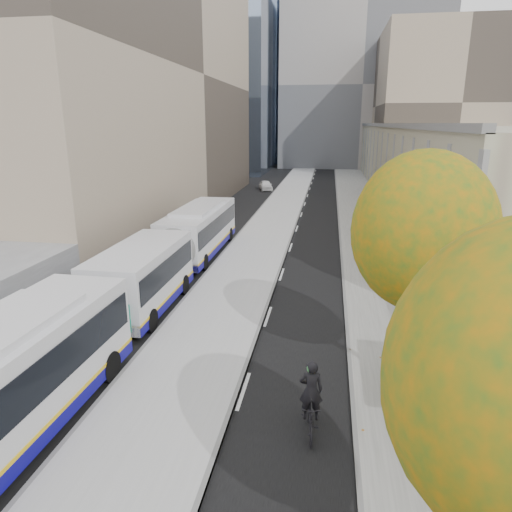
% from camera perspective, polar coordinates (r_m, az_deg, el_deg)
% --- Properties ---
extents(bus_platform, '(4.25, 150.00, 0.15)m').
position_cam_1_polar(bus_platform, '(36.98, 1.55, 3.34)').
color(bus_platform, '#AEAEAE').
rests_on(bus_platform, ground).
extents(sidewalk, '(4.75, 150.00, 0.08)m').
position_cam_1_polar(sidewalk, '(36.84, 14.00, 2.75)').
color(sidewalk, gray).
rests_on(sidewalk, ground).
extents(building_tan, '(18.00, 92.00, 8.00)m').
position_cam_1_polar(building_tan, '(66.53, 22.24, 11.35)').
color(building_tan, gray).
rests_on(building_tan, ground).
extents(building_midrise, '(24.00, 46.00, 25.00)m').
position_cam_1_polar(building_midrise, '(47.97, -21.43, 20.19)').
color(building_midrise, gray).
rests_on(building_midrise, ground).
extents(building_far_block, '(30.00, 18.00, 30.00)m').
position_cam_1_polar(building_far_block, '(97.10, 12.85, 19.82)').
color(building_far_block, gray).
rests_on(building_far_block, ground).
extents(bus_shelter, '(1.90, 4.40, 2.53)m').
position_cam_1_polar(bus_shelter, '(14.10, 28.94, -11.83)').
color(bus_shelter, '#383A3F').
rests_on(bus_shelter, sidewalk).
extents(tree_c, '(4.20, 4.20, 7.28)m').
position_cam_1_polar(tree_c, '(14.36, 20.12, 2.82)').
color(tree_c, black).
rests_on(tree_c, sidewalk).
extents(bus_far, '(2.68, 18.06, 3.01)m').
position_cam_1_polar(bus_far, '(26.39, -9.45, 1.33)').
color(bus_far, silver).
rests_on(bus_far, ground).
extents(cyclist, '(0.68, 1.80, 2.25)m').
position_cam_1_polar(cyclist, '(13.30, 6.81, -18.22)').
color(cyclist, black).
rests_on(cyclist, ground).
extents(distant_car, '(2.43, 3.92, 1.25)m').
position_cam_1_polar(distant_car, '(59.56, 1.21, 8.81)').
color(distant_car, white).
rests_on(distant_car, ground).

